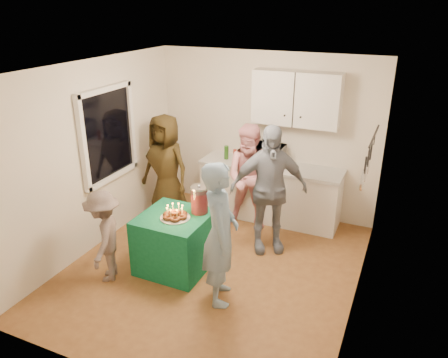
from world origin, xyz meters
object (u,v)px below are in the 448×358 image
at_px(party_table, 175,242).
at_px(microwave, 265,155).
at_px(woman_back_left, 166,168).
at_px(child_near_left, 104,236).
at_px(woman_back_center, 251,178).
at_px(counter, 270,193).
at_px(woman_back_right, 268,190).
at_px(man_birthday, 220,234).
at_px(punch_jar, 199,200).

bearing_deg(party_table, microwave, 73.00).
xyz_separation_m(microwave, woman_back_left, (-1.42, -0.64, -0.21)).
bearing_deg(child_near_left, woman_back_center, 124.82).
bearing_deg(counter, microwave, 180.00).
xyz_separation_m(counter, microwave, (-0.10, 0.00, 0.64)).
relative_size(party_table, woman_back_right, 0.47).
height_order(woman_back_left, woman_back_center, woman_back_left).
height_order(man_birthday, woman_back_center, man_birthday).
xyz_separation_m(man_birthday, woman_back_left, (-1.65, 1.57, -0.01)).
height_order(punch_jar, woman_back_center, woman_back_center).
bearing_deg(microwave, counter, 0.27).
height_order(punch_jar, child_near_left, child_near_left).
relative_size(woman_back_right, child_near_left, 1.52).
xyz_separation_m(punch_jar, woman_back_left, (-1.10, 1.00, -0.07)).
relative_size(microwave, man_birthday, 0.33).
bearing_deg(microwave, child_near_left, -116.84).
xyz_separation_m(man_birthday, child_near_left, (-1.47, -0.21, -0.26)).
relative_size(party_table, woman_back_center, 0.52).
height_order(counter, woman_back_center, woman_back_center).
distance_m(counter, party_table, 1.98).
bearing_deg(man_birthday, punch_jar, 20.07).
height_order(counter, man_birthday, man_birthday).
distance_m(man_birthday, woman_back_center, 1.83).
xyz_separation_m(counter, woman_back_right, (0.27, -0.92, 0.48)).
height_order(microwave, man_birthday, man_birthday).
distance_m(woman_back_center, child_near_left, 2.34).
bearing_deg(man_birthday, woman_back_center, -14.25).
relative_size(microwave, party_table, 0.67).
distance_m(woman_back_left, woman_back_center, 1.36).
relative_size(punch_jar, woman_back_center, 0.21).
xyz_separation_m(woman_back_left, child_near_left, (0.18, -1.78, -0.26)).
xyz_separation_m(microwave, man_birthday, (0.23, -2.21, -0.21)).
bearing_deg(woman_back_right, man_birthday, -125.22).
bearing_deg(microwave, party_table, -106.73).
relative_size(punch_jar, man_birthday, 0.20).
bearing_deg(microwave, man_birthday, -83.72).
bearing_deg(man_birthday, microwave, -17.91).
distance_m(woman_back_left, woman_back_right, 1.80).
height_order(counter, party_table, counter).
bearing_deg(party_table, woman_back_left, 124.67).
bearing_deg(microwave, woman_back_left, -155.34).
bearing_deg(woman_back_right, microwave, 82.42).
relative_size(counter, microwave, 3.85).
bearing_deg(woman_back_center, woman_back_left, 178.13).
xyz_separation_m(punch_jar, woman_back_center, (0.24, 1.24, -0.11)).
bearing_deg(counter, woman_back_right, -73.67).
height_order(woman_back_center, woman_back_right, woman_back_right).
relative_size(party_table, man_birthday, 0.49).
xyz_separation_m(party_table, child_near_left, (-0.67, -0.56, 0.22)).
bearing_deg(party_table, child_near_left, -140.19).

